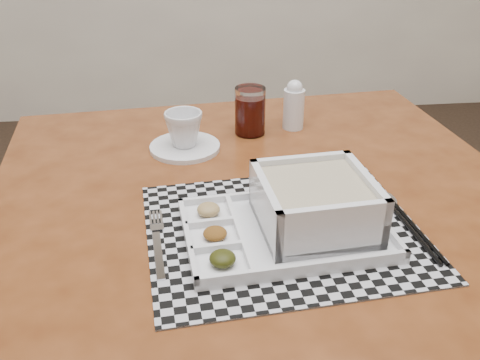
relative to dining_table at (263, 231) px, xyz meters
name	(u,v)px	position (x,y,z in m)	size (l,w,h in m)	color
dining_table	(263,231)	(0.00, 0.00, 0.00)	(1.07, 1.07, 0.74)	#4E230E
placemat	(283,230)	(0.02, -0.11, 0.08)	(0.44, 0.37, 0.00)	#AFAFB7
serving_tray	(305,213)	(0.05, -0.12, 0.11)	(0.34, 0.25, 0.09)	silver
fork	(159,241)	(-0.19, -0.13, 0.08)	(0.03, 0.19, 0.00)	silver
spoon	(390,203)	(0.21, -0.06, 0.08)	(0.04, 0.18, 0.01)	silver
chopsticks	(406,221)	(0.22, -0.12, 0.08)	(0.04, 0.24, 0.01)	black
saucer	(185,147)	(-0.14, 0.21, 0.08)	(0.15, 0.15, 0.01)	silver
cup	(184,129)	(-0.14, 0.21, 0.12)	(0.08, 0.08, 0.07)	silver
juice_glass	(250,113)	(0.01, 0.28, 0.13)	(0.07, 0.07, 0.11)	white
creamer_bottle	(294,105)	(0.11, 0.30, 0.13)	(0.05, 0.05, 0.11)	silver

